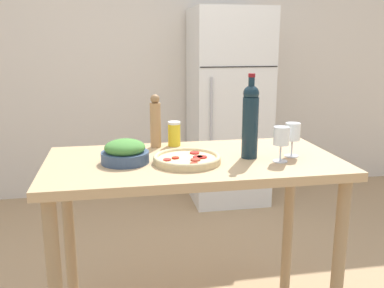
{
  "coord_description": "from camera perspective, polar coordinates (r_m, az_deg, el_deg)",
  "views": [
    {
      "loc": [
        -0.34,
        -1.82,
        1.43
      ],
      "look_at": [
        0.0,
        0.03,
        0.98
      ],
      "focal_mm": 40.0,
      "sensor_mm": 36.0,
      "label": 1
    }
  ],
  "objects": [
    {
      "name": "prep_counter",
      "position": [
        1.96,
        0.18,
        -5.7
      ],
      "size": [
        1.31,
        0.67,
        0.92
      ],
      "color": "tan",
      "rests_on": "ground_plane"
    },
    {
      "name": "wine_bottle",
      "position": [
        1.92,
        7.78,
        3.22
      ],
      "size": [
        0.07,
        0.07,
        0.38
      ],
      "color": "#142833",
      "rests_on": "prep_counter"
    },
    {
      "name": "refrigerator",
      "position": [
        3.85,
        4.87,
        4.88
      ],
      "size": [
        0.66,
        0.64,
        1.71
      ],
      "color": "white",
      "rests_on": "ground_plane"
    },
    {
      "name": "wine_glass_far",
      "position": [
        1.99,
        13.27,
        1.36
      ],
      "size": [
        0.07,
        0.07,
        0.16
      ],
      "color": "silver",
      "rests_on": "prep_counter"
    },
    {
      "name": "wine_glass_near",
      "position": [
        1.89,
        11.8,
        0.78
      ],
      "size": [
        0.07,
        0.07,
        0.16
      ],
      "color": "silver",
      "rests_on": "prep_counter"
    },
    {
      "name": "homemade_pizza",
      "position": [
        1.85,
        -0.66,
        -2.0
      ],
      "size": [
        0.29,
        0.29,
        0.03
      ],
      "color": "#DBC189",
      "rests_on": "prep_counter"
    },
    {
      "name": "salt_canister",
      "position": [
        2.14,
        -2.39,
        1.38
      ],
      "size": [
        0.06,
        0.06,
        0.12
      ],
      "color": "yellow",
      "rests_on": "prep_counter"
    },
    {
      "name": "salad_bowl",
      "position": [
        1.87,
        -8.92,
        -1.1
      ],
      "size": [
        0.21,
        0.21,
        0.1
      ],
      "color": "#384C6B",
      "rests_on": "prep_counter"
    },
    {
      "name": "pepper_mill",
      "position": [
        2.11,
        -4.9,
        2.95
      ],
      "size": [
        0.05,
        0.05,
        0.26
      ],
      "color": "#AD7F51",
      "rests_on": "prep_counter"
    },
    {
      "name": "wall_back",
      "position": [
        4.04,
        -5.74,
        11.67
      ],
      "size": [
        6.4,
        0.09,
        2.6
      ],
      "color": "silver",
      "rests_on": "ground_plane"
    }
  ]
}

